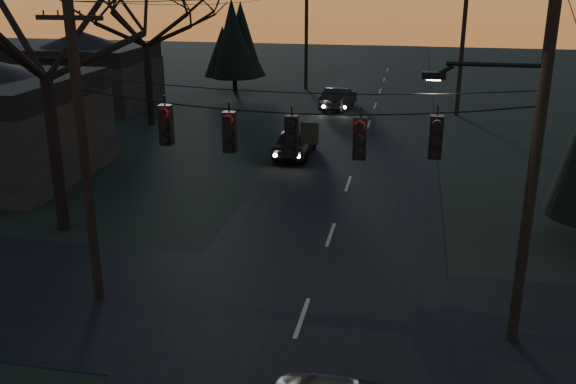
% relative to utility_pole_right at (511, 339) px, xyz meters
% --- Properties ---
extents(main_road, '(8.00, 120.00, 0.02)m').
position_rel_utility_pole_right_xyz_m(main_road, '(-5.50, 10.00, 0.01)').
color(main_road, black).
rests_on(main_road, ground).
extents(cross_road, '(60.00, 7.00, 0.02)m').
position_rel_utility_pole_right_xyz_m(cross_road, '(-5.50, 0.00, 0.01)').
color(cross_road, black).
rests_on(cross_road, ground).
extents(utility_pole_right, '(5.00, 0.30, 10.00)m').
position_rel_utility_pole_right_xyz_m(utility_pole_right, '(0.00, 0.00, 0.00)').
color(utility_pole_right, black).
rests_on(utility_pole_right, ground).
extents(utility_pole_left, '(1.80, 0.30, 8.50)m').
position_rel_utility_pole_right_xyz_m(utility_pole_left, '(-11.50, 0.00, 0.00)').
color(utility_pole_left, black).
rests_on(utility_pole_left, ground).
extents(utility_pole_far_r, '(1.80, 0.30, 8.50)m').
position_rel_utility_pole_right_xyz_m(utility_pole_far_r, '(0.00, 28.00, 0.00)').
color(utility_pole_far_r, black).
rests_on(utility_pole_far_r, ground).
extents(utility_pole_far_l, '(0.30, 0.30, 8.00)m').
position_rel_utility_pole_right_xyz_m(utility_pole_far_l, '(-11.50, 36.00, 0.00)').
color(utility_pole_far_l, black).
rests_on(utility_pole_far_l, ground).
extents(span_signal_assembly, '(11.50, 0.44, 1.65)m').
position_rel_utility_pole_right_xyz_m(span_signal_assembly, '(-5.74, 0.00, 5.19)').
color(span_signal_assembly, black).
rests_on(span_signal_assembly, ground).
extents(bare_tree_left, '(10.67, 10.67, 11.03)m').
position_rel_utility_pole_right_xyz_m(bare_tree_left, '(-15.25, 4.68, 7.71)').
color(bare_tree_left, black).
rests_on(bare_tree_left, ground).
extents(bare_tree_dist, '(6.98, 6.98, 9.57)m').
position_rel_utility_pole_right_xyz_m(bare_tree_dist, '(-18.82, 21.58, 6.69)').
color(bare_tree_dist, black).
rests_on(bare_tree_dist, ground).
extents(evergreen_dist, '(4.00, 4.00, 6.55)m').
position_rel_utility_pole_right_xyz_m(evergreen_dist, '(-16.84, 33.83, 3.87)').
color(evergreen_dist, black).
rests_on(evergreen_dist, ground).
extents(house_left_far, '(9.00, 7.00, 5.20)m').
position_rel_utility_pole_right_xyz_m(house_left_far, '(-25.50, 26.00, 2.60)').
color(house_left_far, black).
rests_on(house_left_far, ground).
extents(sedan_oncoming_a, '(1.81, 4.44, 1.51)m').
position_rel_utility_pole_right_xyz_m(sedan_oncoming_a, '(-8.70, 16.08, 0.75)').
color(sedan_oncoming_a, black).
rests_on(sedan_oncoming_a, ground).
extents(sedan_oncoming_b, '(2.20, 4.64, 1.47)m').
position_rel_utility_pole_right_xyz_m(sedan_oncoming_b, '(-7.96, 28.51, 0.74)').
color(sedan_oncoming_b, black).
rests_on(sedan_oncoming_b, ground).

